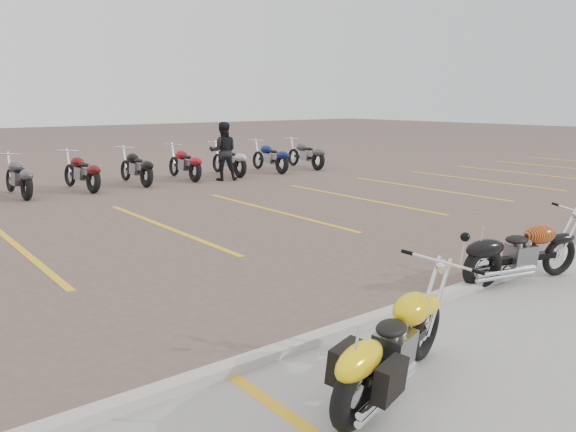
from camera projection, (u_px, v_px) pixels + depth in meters
name	position (u px, v px, depth m)	size (l,w,h in m)	color
ground	(290.00, 276.00, 8.09)	(100.00, 100.00, 0.00)	brown
curb	(396.00, 312.00, 6.54)	(60.00, 0.18, 0.12)	#ADAAA3
parking_stripes	(166.00, 227.00, 11.17)	(38.00, 5.50, 0.01)	gold
yellow_cruiser	(388.00, 349.00, 4.77)	(1.96, 0.71, 0.83)	black
flame_cruiser	(518.00, 255.00, 7.69)	(1.95, 0.63, 0.82)	black
person_b	(223.00, 151.00, 17.53)	(0.89, 0.69, 1.82)	black
bg_bike_row	(81.00, 171.00, 15.59)	(17.17, 2.01, 1.10)	black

